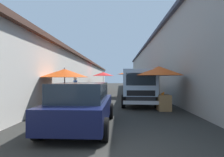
# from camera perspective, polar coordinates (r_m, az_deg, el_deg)

# --- Properties ---
(ground) EXTENTS (90.00, 90.00, 0.00)m
(ground) POSITION_cam_1_polar(r_m,az_deg,el_deg) (17.16, 1.86, -5.31)
(ground) COLOR #282826
(building_left_whitewash) EXTENTS (49.80, 7.50, 3.72)m
(building_left_whitewash) POSITION_cam_1_polar(r_m,az_deg,el_deg) (20.60, -17.81, 0.78)
(building_left_whitewash) COLOR beige
(building_left_whitewash) RESTS_ON ground
(building_right_concrete) EXTENTS (49.80, 7.50, 5.79)m
(building_right_concrete) POSITION_cam_1_polar(r_m,az_deg,el_deg) (20.54, 21.75, 3.67)
(building_right_concrete) COLOR gray
(building_right_concrete) RESTS_ON ground
(fruit_stall_far_right) EXTENTS (2.42, 2.42, 2.29)m
(fruit_stall_far_right) POSITION_cam_1_polar(r_m,az_deg,el_deg) (9.52, 14.59, 1.30)
(fruit_stall_far_right) COLOR #9E9EA3
(fruit_stall_far_right) RESTS_ON ground
(fruit_stall_mid_lane) EXTENTS (2.84, 2.84, 2.47)m
(fruit_stall_mid_lane) POSITION_cam_1_polar(r_m,az_deg,el_deg) (18.55, 9.75, 1.17)
(fruit_stall_mid_lane) COLOR #9E9EA3
(fruit_stall_mid_lane) RESTS_ON ground
(fruit_stall_near_right) EXTENTS (2.88, 2.88, 2.43)m
(fruit_stall_near_right) POSITION_cam_1_polar(r_m,az_deg,el_deg) (16.05, 6.89, 1.17)
(fruit_stall_near_right) COLOR #9E9EA3
(fruit_stall_near_right) RESTS_ON ground
(fruit_stall_near_left) EXTENTS (2.36, 2.36, 2.14)m
(fruit_stall_near_left) POSITION_cam_1_polar(r_m,az_deg,el_deg) (9.21, -14.57, 0.33)
(fruit_stall_near_left) COLOR #9E9EA3
(fruit_stall_near_left) RESTS_ON ground
(fruit_stall_far_left) EXTENTS (2.55, 2.55, 2.42)m
(fruit_stall_far_left) POSITION_cam_1_polar(r_m,az_deg,el_deg) (21.98, -2.78, 0.72)
(fruit_stall_far_left) COLOR #9E9EA3
(fruit_stall_far_left) RESTS_ON ground
(hatchback_car) EXTENTS (3.92, 1.94, 1.45)m
(hatchback_car) POSITION_cam_1_polar(r_m,az_deg,el_deg) (6.08, -9.41, -8.06)
(hatchback_car) COLOR #0F1438
(hatchback_car) RESTS_ON ground
(delivery_truck) EXTENTS (5.00, 2.15, 2.08)m
(delivery_truck) POSITION_cam_1_polar(r_m,az_deg,el_deg) (10.60, 8.49, -2.97)
(delivery_truck) COLOR black
(delivery_truck) RESTS_ON ground
(vendor_by_crates) EXTENTS (0.62, 0.37, 1.69)m
(vendor_by_crates) POSITION_cam_1_polar(r_m,az_deg,el_deg) (12.73, -11.41, -2.71)
(vendor_by_crates) COLOR #665B4C
(vendor_by_crates) RESTS_ON ground
(vendor_in_shade) EXTENTS (0.49, 0.49, 1.66)m
(vendor_in_shade) POSITION_cam_1_polar(r_m,az_deg,el_deg) (21.20, 4.50, -1.68)
(vendor_in_shade) COLOR #232328
(vendor_in_shade) RESTS_ON ground
(parked_scooter) EXTENTS (1.69, 0.39, 1.14)m
(parked_scooter) POSITION_cam_1_polar(r_m,az_deg,el_deg) (13.85, 13.55, -4.72)
(parked_scooter) COLOR black
(parked_scooter) RESTS_ON ground
(plastic_stool) EXTENTS (0.30, 0.30, 0.43)m
(plastic_stool) POSITION_cam_1_polar(r_m,az_deg,el_deg) (8.25, -9.82, -8.81)
(plastic_stool) COLOR #194CB2
(plastic_stool) RESTS_ON ground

